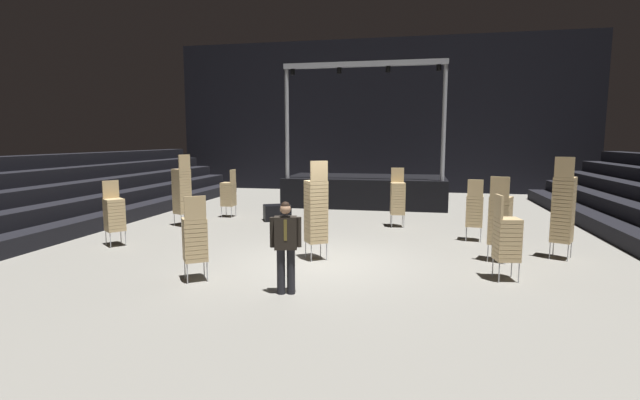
{
  "coord_description": "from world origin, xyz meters",
  "views": [
    {
      "loc": [
        2.06,
        -10.16,
        2.79
      ],
      "look_at": [
        -0.08,
        0.2,
        1.4
      ],
      "focal_mm": 26.09,
      "sensor_mm": 36.0,
      "label": 1
    }
  ],
  "objects_px": {
    "chair_stack_rear_left": "(563,208)",
    "chair_stack_rear_right": "(475,210)",
    "chair_stack_front_left": "(114,213)",
    "man_with_tie": "(286,242)",
    "chair_stack_rear_centre": "(195,238)",
    "stage_riser": "(366,189)",
    "equipment_road_case": "(277,213)",
    "chair_stack_aisle_right": "(398,197)",
    "chair_stack_mid_right": "(229,193)",
    "chair_stack_mid_centre": "(316,210)",
    "chair_stack_front_right": "(182,190)",
    "chair_stack_aisle_left": "(500,219)",
    "chair_stack_mid_left": "(507,238)"
  },
  "relations": [
    {
      "from": "stage_riser",
      "to": "chair_stack_rear_centre",
      "type": "relative_size",
      "value": 3.87
    },
    {
      "from": "stage_riser",
      "to": "chair_stack_rear_right",
      "type": "distance_m",
      "value": 7.5
    },
    {
      "from": "stage_riser",
      "to": "chair_stack_rear_left",
      "type": "height_order",
      "value": "stage_riser"
    },
    {
      "from": "chair_stack_mid_centre",
      "to": "chair_stack_aisle_right",
      "type": "bearing_deg",
      "value": 36.16
    },
    {
      "from": "chair_stack_mid_left",
      "to": "chair_stack_aisle_right",
      "type": "xyz_separation_m",
      "value": [
        -2.33,
        5.32,
        0.08
      ]
    },
    {
      "from": "chair_stack_front_left",
      "to": "chair_stack_rear_centre",
      "type": "xyz_separation_m",
      "value": [
        3.47,
        -2.37,
        0.0
      ]
    },
    {
      "from": "chair_stack_mid_right",
      "to": "chair_stack_rear_left",
      "type": "relative_size",
      "value": 0.72
    },
    {
      "from": "chair_stack_rear_centre",
      "to": "stage_riser",
      "type": "bearing_deg",
      "value": 44.58
    },
    {
      "from": "chair_stack_rear_centre",
      "to": "equipment_road_case",
      "type": "bearing_deg",
      "value": 58.75
    },
    {
      "from": "man_with_tie",
      "to": "chair_stack_rear_left",
      "type": "xyz_separation_m",
      "value": [
        5.63,
        3.71,
        0.24
      ]
    },
    {
      "from": "chair_stack_aisle_right",
      "to": "equipment_road_case",
      "type": "bearing_deg",
      "value": -13.03
    },
    {
      "from": "chair_stack_rear_left",
      "to": "equipment_road_case",
      "type": "height_order",
      "value": "chair_stack_rear_left"
    },
    {
      "from": "chair_stack_mid_right",
      "to": "chair_stack_rear_right",
      "type": "xyz_separation_m",
      "value": [
        8.18,
        -2.34,
        0.0
      ]
    },
    {
      "from": "chair_stack_mid_centre",
      "to": "chair_stack_aisle_left",
      "type": "relative_size",
      "value": 1.17
    },
    {
      "from": "chair_stack_mid_right",
      "to": "equipment_road_case",
      "type": "xyz_separation_m",
      "value": [
        1.91,
        -0.34,
        -0.59
      ]
    },
    {
      "from": "chair_stack_rear_left",
      "to": "chair_stack_mid_left",
      "type": "bearing_deg",
      "value": -102.22
    },
    {
      "from": "stage_riser",
      "to": "man_with_tie",
      "type": "relative_size",
      "value": 3.91
    },
    {
      "from": "chair_stack_front_left",
      "to": "chair_stack_rear_right",
      "type": "xyz_separation_m",
      "value": [
        9.31,
        2.55,
        0.0
      ]
    },
    {
      "from": "stage_riser",
      "to": "chair_stack_mid_centre",
      "type": "relative_size",
      "value": 2.87
    },
    {
      "from": "chair_stack_front_right",
      "to": "chair_stack_mid_left",
      "type": "relative_size",
      "value": 1.35
    },
    {
      "from": "stage_riser",
      "to": "chair_stack_rear_left",
      "type": "distance_m",
      "value": 9.83
    },
    {
      "from": "stage_riser",
      "to": "chair_stack_mid_centre",
      "type": "distance_m",
      "value": 9.39
    },
    {
      "from": "chair_stack_aisle_right",
      "to": "chair_stack_mid_right",
      "type": "bearing_deg",
      "value": -14.76
    },
    {
      "from": "chair_stack_rear_centre",
      "to": "chair_stack_aisle_left",
      "type": "bearing_deg",
      "value": -10.64
    },
    {
      "from": "chair_stack_rear_right",
      "to": "chair_stack_rear_centre",
      "type": "height_order",
      "value": "same"
    },
    {
      "from": "chair_stack_rear_left",
      "to": "chair_stack_rear_right",
      "type": "distance_m",
      "value": 2.43
    },
    {
      "from": "chair_stack_front_left",
      "to": "chair_stack_rear_right",
      "type": "bearing_deg",
      "value": 143.36
    },
    {
      "from": "chair_stack_mid_left",
      "to": "chair_stack_aisle_right",
      "type": "relative_size",
      "value": 0.91
    },
    {
      "from": "chair_stack_rear_right",
      "to": "stage_riser",
      "type": "bearing_deg",
      "value": 127.07
    },
    {
      "from": "chair_stack_mid_left",
      "to": "equipment_road_case",
      "type": "height_order",
      "value": "chair_stack_mid_left"
    },
    {
      "from": "man_with_tie",
      "to": "chair_stack_rear_centre",
      "type": "height_order",
      "value": "chair_stack_rear_centre"
    },
    {
      "from": "chair_stack_mid_left",
      "to": "man_with_tie",
      "type": "bearing_deg",
      "value": -76.73
    },
    {
      "from": "chair_stack_mid_left",
      "to": "chair_stack_aisle_right",
      "type": "height_order",
      "value": "chair_stack_aisle_right"
    },
    {
      "from": "chair_stack_front_left",
      "to": "equipment_road_case",
      "type": "height_order",
      "value": "chair_stack_front_left"
    },
    {
      "from": "chair_stack_front_right",
      "to": "chair_stack_mid_centre",
      "type": "xyz_separation_m",
      "value": [
        5.12,
        -3.26,
        0.0
      ]
    },
    {
      "from": "chair_stack_front_right",
      "to": "chair_stack_mid_right",
      "type": "bearing_deg",
      "value": 4.83
    },
    {
      "from": "chair_stack_front_right",
      "to": "chair_stack_rear_left",
      "type": "relative_size",
      "value": 0.96
    },
    {
      "from": "stage_riser",
      "to": "equipment_road_case",
      "type": "distance_m",
      "value": 5.23
    },
    {
      "from": "chair_stack_front_right",
      "to": "chair_stack_rear_centre",
      "type": "relative_size",
      "value": 1.35
    },
    {
      "from": "man_with_tie",
      "to": "equipment_road_case",
      "type": "height_order",
      "value": "man_with_tie"
    },
    {
      "from": "chair_stack_mid_centre",
      "to": "chair_stack_rear_left",
      "type": "xyz_separation_m",
      "value": [
        5.61,
        1.2,
        0.04
      ]
    },
    {
      "from": "man_with_tie",
      "to": "chair_stack_front_right",
      "type": "distance_m",
      "value": 7.7
    },
    {
      "from": "stage_riser",
      "to": "chair_stack_mid_right",
      "type": "relative_size",
      "value": 3.87
    },
    {
      "from": "chair_stack_mid_left",
      "to": "chair_stack_aisle_left",
      "type": "bearing_deg",
      "value": 166.05
    },
    {
      "from": "chair_stack_rear_centre",
      "to": "chair_stack_aisle_left",
      "type": "height_order",
      "value": "chair_stack_aisle_left"
    },
    {
      "from": "chair_stack_mid_centre",
      "to": "man_with_tie",
      "type": "bearing_deg",
      "value": -123.65
    },
    {
      "from": "chair_stack_aisle_right",
      "to": "equipment_road_case",
      "type": "xyz_separation_m",
      "value": [
        -4.11,
        0.34,
        -0.67
      ]
    },
    {
      "from": "man_with_tie",
      "to": "chair_stack_rear_right",
      "type": "distance_m",
      "value": 6.6
    },
    {
      "from": "chair_stack_front_left",
      "to": "chair_stack_mid_left",
      "type": "distance_m",
      "value": 9.56
    },
    {
      "from": "chair_stack_front_left",
      "to": "chair_stack_rear_centre",
      "type": "height_order",
      "value": "same"
    }
  ]
}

